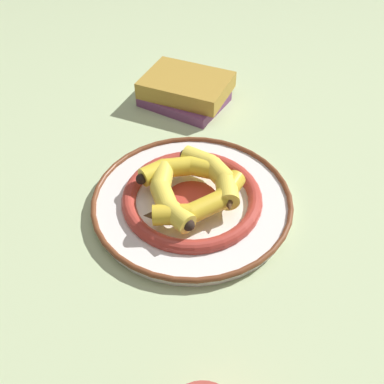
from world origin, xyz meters
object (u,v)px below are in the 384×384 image
Objects in this scene: banana_d at (167,195)px; book_stack at (185,90)px; banana_a at (201,204)px; banana_c at (180,169)px; banana_b at (215,175)px; decorative_bowl at (192,200)px.

banana_d is 0.38m from book_stack.
banana_a and banana_c have the same top height.
banana_b is at bearing 102.68° from banana_d.
banana_a is at bearing 52.96° from banana_d.
banana_a is (-0.02, -0.04, 0.04)m from decorative_bowl.
banana_a is at bearing -118.02° from decorative_bowl.
decorative_bowl is 2.09× the size of banana_b.
banana_c reaches higher than decorative_bowl.
banana_b is 0.10m from banana_d.
banana_d is at bearing 63.85° from banana_c.
book_stack is at bearing -20.20° from banana_b.
banana_c is at bearing 69.26° from decorative_bowl.
banana_d is at bearing 90.22° from banana_b.
banana_b is at bearing 154.28° from banana_c.
banana_b is 0.34m from book_stack.
banana_d is at bearing 111.33° from book_stack.
banana_a reaches higher than decorative_bowl.
banana_c is (0.04, 0.09, 0.00)m from banana_a.
decorative_bowl is 0.06m from banana_b.
banana_b is 0.07m from banana_c.
decorative_bowl is 1.58× the size of book_stack.
banana_a is 0.85× the size of book_stack.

